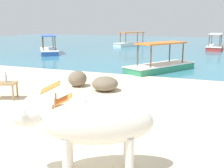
{
  "coord_description": "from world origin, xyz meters",
  "views": [
    {
      "loc": [
        3.1,
        -3.63,
        2.16
      ],
      "look_at": [
        0.48,
        3.0,
        0.55
      ],
      "focal_mm": 43.59,
      "sensor_mm": 36.0,
      "label": 1
    }
  ],
  "objects_px": {
    "boat_white": "(132,43)",
    "boat_blue": "(49,50)",
    "cow": "(94,123)",
    "boat_red": "(215,46)",
    "low_bench_table": "(3,85)",
    "boat_green": "(161,65)",
    "bottle": "(6,78)",
    "deck_chair_near": "(57,94)"
  },
  "relations": [
    {
      "from": "boat_white",
      "to": "boat_blue",
      "type": "height_order",
      "value": "same"
    },
    {
      "from": "cow",
      "to": "boat_red",
      "type": "relative_size",
      "value": 0.53
    },
    {
      "from": "low_bench_table",
      "to": "boat_green",
      "type": "bearing_deg",
      "value": 40.74
    },
    {
      "from": "low_bench_table",
      "to": "boat_blue",
      "type": "height_order",
      "value": "boat_blue"
    },
    {
      "from": "bottle",
      "to": "boat_green",
      "type": "height_order",
      "value": "boat_green"
    },
    {
      "from": "deck_chair_near",
      "to": "boat_red",
      "type": "distance_m",
      "value": 18.49
    },
    {
      "from": "bottle",
      "to": "boat_blue",
      "type": "height_order",
      "value": "boat_blue"
    },
    {
      "from": "boat_white",
      "to": "boat_green",
      "type": "distance_m",
      "value": 13.7
    },
    {
      "from": "boat_green",
      "to": "boat_red",
      "type": "bearing_deg",
      "value": -160.86
    },
    {
      "from": "low_bench_table",
      "to": "boat_blue",
      "type": "distance_m",
      "value": 11.98
    },
    {
      "from": "deck_chair_near",
      "to": "boat_white",
      "type": "relative_size",
      "value": 0.25
    },
    {
      "from": "deck_chair_near",
      "to": "boat_green",
      "type": "xyz_separation_m",
      "value": [
        1.25,
        6.54,
        -0.13
      ]
    },
    {
      "from": "cow",
      "to": "boat_blue",
      "type": "height_order",
      "value": "boat_blue"
    },
    {
      "from": "boat_red",
      "to": "boat_green",
      "type": "bearing_deg",
      "value": 172.94
    },
    {
      "from": "cow",
      "to": "bottle",
      "type": "distance_m",
      "value": 4.79
    },
    {
      "from": "deck_chair_near",
      "to": "boat_blue",
      "type": "height_order",
      "value": "boat_blue"
    },
    {
      "from": "boat_green",
      "to": "boat_blue",
      "type": "relative_size",
      "value": 1.04
    },
    {
      "from": "cow",
      "to": "boat_red",
      "type": "height_order",
      "value": "boat_red"
    },
    {
      "from": "boat_red",
      "to": "boat_blue",
      "type": "xyz_separation_m",
      "value": [
        -10.93,
        -7.43,
        0.0
      ]
    },
    {
      "from": "boat_blue",
      "to": "low_bench_table",
      "type": "bearing_deg",
      "value": 171.13
    },
    {
      "from": "low_bench_table",
      "to": "deck_chair_near",
      "type": "relative_size",
      "value": 0.94
    },
    {
      "from": "boat_blue",
      "to": "deck_chair_near",
      "type": "bearing_deg",
      "value": 178.11
    },
    {
      "from": "low_bench_table",
      "to": "boat_white",
      "type": "relative_size",
      "value": 0.23
    },
    {
      "from": "cow",
      "to": "deck_chair_near",
      "type": "bearing_deg",
      "value": -72.12
    },
    {
      "from": "cow",
      "to": "boat_blue",
      "type": "bearing_deg",
      "value": -77.74
    },
    {
      "from": "bottle",
      "to": "boat_white",
      "type": "xyz_separation_m",
      "value": [
        -2.22,
        18.86,
        -0.34
      ]
    },
    {
      "from": "low_bench_table",
      "to": "boat_white",
      "type": "distance_m",
      "value": 19.07
    },
    {
      "from": "deck_chair_near",
      "to": "boat_white",
      "type": "height_order",
      "value": "boat_white"
    },
    {
      "from": "boat_green",
      "to": "boat_red",
      "type": "height_order",
      "value": "same"
    },
    {
      "from": "cow",
      "to": "bottle",
      "type": "height_order",
      "value": "cow"
    },
    {
      "from": "deck_chair_near",
      "to": "boat_red",
      "type": "relative_size",
      "value": 0.25
    },
    {
      "from": "low_bench_table",
      "to": "cow",
      "type": "bearing_deg",
      "value": -54.7
    },
    {
      "from": "boat_white",
      "to": "boat_blue",
      "type": "distance_m",
      "value": 9.11
    },
    {
      "from": "boat_green",
      "to": "boat_blue",
      "type": "distance_m",
      "value": 9.82
    },
    {
      "from": "deck_chair_near",
      "to": "boat_blue",
      "type": "bearing_deg",
      "value": 95.12
    },
    {
      "from": "bottle",
      "to": "boat_blue",
      "type": "xyz_separation_m",
      "value": [
        -5.74,
        10.46,
        -0.34
      ]
    },
    {
      "from": "boat_green",
      "to": "cow",
      "type": "bearing_deg",
      "value": 34.77
    },
    {
      "from": "bottle",
      "to": "boat_blue",
      "type": "distance_m",
      "value": 11.94
    },
    {
      "from": "boat_white",
      "to": "bottle",
      "type": "bearing_deg",
      "value": 37.18
    },
    {
      "from": "cow",
      "to": "boat_white",
      "type": "height_order",
      "value": "boat_white"
    },
    {
      "from": "bottle",
      "to": "boat_blue",
      "type": "bearing_deg",
      "value": 118.77
    },
    {
      "from": "bottle",
      "to": "boat_white",
      "type": "bearing_deg",
      "value": 96.71
    }
  ]
}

